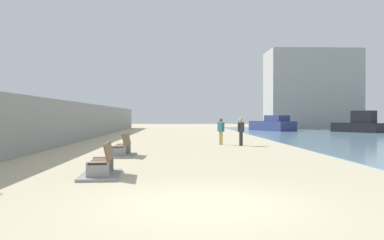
{
  "coord_description": "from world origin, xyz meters",
  "views": [
    {
      "loc": [
        -0.53,
        -7.87,
        1.75
      ],
      "look_at": [
        0.35,
        16.12,
        1.49
      ],
      "focal_mm": 37.59,
      "sensor_mm": 36.0,
      "label": 1
    }
  ],
  "objects_px": {
    "bench_far": "(122,151)",
    "boat_far_right": "(273,125)",
    "person_standing": "(241,130)",
    "bench_near": "(102,168)",
    "boat_mid_bay": "(359,124)",
    "person_walking": "(221,130)"
  },
  "relations": [
    {
      "from": "bench_far",
      "to": "person_standing",
      "type": "bearing_deg",
      "value": 43.69
    },
    {
      "from": "person_walking",
      "to": "boat_mid_bay",
      "type": "height_order",
      "value": "boat_mid_bay"
    },
    {
      "from": "bench_near",
      "to": "bench_far",
      "type": "height_order",
      "value": "same"
    },
    {
      "from": "bench_near",
      "to": "bench_far",
      "type": "bearing_deg",
      "value": 92.15
    },
    {
      "from": "bench_near",
      "to": "boat_far_right",
      "type": "relative_size",
      "value": 0.34
    },
    {
      "from": "bench_near",
      "to": "person_standing",
      "type": "bearing_deg",
      "value": 63.08
    },
    {
      "from": "bench_far",
      "to": "boat_far_right",
      "type": "height_order",
      "value": "boat_far_right"
    },
    {
      "from": "person_standing",
      "to": "boat_mid_bay",
      "type": "xyz_separation_m",
      "value": [
        15.12,
        17.77,
        -0.09
      ]
    },
    {
      "from": "person_standing",
      "to": "boat_far_right",
      "type": "bearing_deg",
      "value": 72.21
    },
    {
      "from": "boat_mid_bay",
      "to": "bench_near",
      "type": "bearing_deg",
      "value": -125.59
    },
    {
      "from": "bench_far",
      "to": "person_walking",
      "type": "xyz_separation_m",
      "value": [
        5.01,
        6.64,
        0.68
      ]
    },
    {
      "from": "bench_near",
      "to": "bench_far",
      "type": "xyz_separation_m",
      "value": [
        -0.22,
        5.75,
        0.0
      ]
    },
    {
      "from": "boat_mid_bay",
      "to": "boat_far_right",
      "type": "relative_size",
      "value": 0.8
    },
    {
      "from": "boat_far_right",
      "to": "boat_mid_bay",
      "type": "bearing_deg",
      "value": -32.1
    },
    {
      "from": "person_standing",
      "to": "boat_far_right",
      "type": "distance_m",
      "value": 23.83
    },
    {
      "from": "bench_far",
      "to": "boat_far_right",
      "type": "distance_m",
      "value": 31.5
    },
    {
      "from": "person_walking",
      "to": "boat_far_right",
      "type": "height_order",
      "value": "boat_far_right"
    },
    {
      "from": "person_standing",
      "to": "person_walking",
      "type": "bearing_deg",
      "value": 143.18
    },
    {
      "from": "bench_far",
      "to": "person_standing",
      "type": "distance_m",
      "value": 8.46
    },
    {
      "from": "bench_near",
      "to": "boat_far_right",
      "type": "xyz_separation_m",
      "value": [
        13.16,
        34.27,
        0.49
      ]
    },
    {
      "from": "person_standing",
      "to": "boat_mid_bay",
      "type": "height_order",
      "value": "boat_mid_bay"
    },
    {
      "from": "person_walking",
      "to": "boat_far_right",
      "type": "relative_size",
      "value": 0.25
    }
  ]
}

